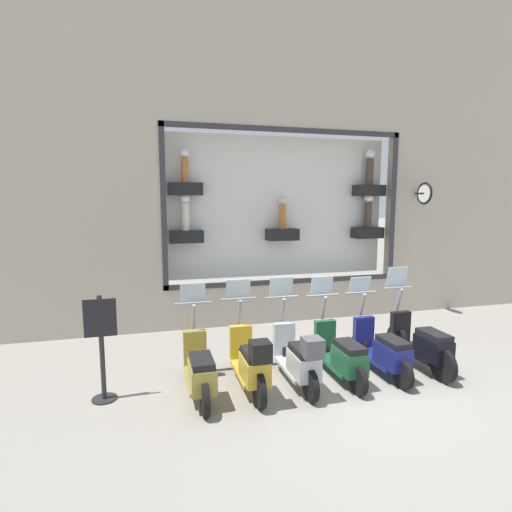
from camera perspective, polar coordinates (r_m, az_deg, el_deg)
name	(u,v)px	position (r m, az deg, el deg)	size (l,w,h in m)	color
ground_plane	(355,382)	(6.98, 13.92, -17.02)	(120.00, 120.00, 0.00)	gray
building_facade	(285,99)	(9.93, 4.21, 21.42)	(1.20, 36.00, 10.27)	#ADA08E
scooter_black_0	(422,344)	(7.65, 22.62, -11.51)	(1.81, 0.60, 1.68)	black
scooter_navy_1	(383,350)	(7.23, 17.68, -12.70)	(1.79, 0.60, 1.53)	black
scooter_green_2	(341,355)	(6.87, 12.09, -13.63)	(1.79, 0.61, 1.58)	black
scooter_silver_3	(298,358)	(6.50, 6.08, -14.25)	(1.80, 0.60, 1.60)	black
scooter_yellow_4	(251,362)	(6.28, -0.74, -14.90)	(1.80, 0.61, 1.60)	black
scooter_olive_5	(200,370)	(6.23, -8.04, -15.76)	(1.79, 0.61, 1.57)	black
shop_sign_post	(102,345)	(6.32, -21.19, -11.75)	(0.36, 0.45, 1.57)	#232326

